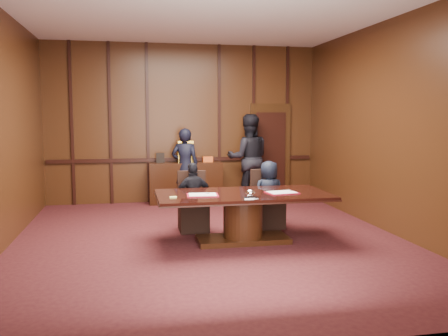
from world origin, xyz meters
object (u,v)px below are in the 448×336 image
signatory_left (194,197)px  signatory_right (269,194)px  sideboard (186,181)px  witness_left (185,166)px  conference_table (243,209)px  witness_right (248,158)px

signatory_left → signatory_right: bearing=170.9°
sideboard → witness_left: bearing=-100.5°
conference_table → witness_right: witness_right is taller
signatory_right → witness_right: 2.52m
signatory_left → witness_right: (1.56, 2.47, 0.40)m
witness_left → signatory_right: bearing=133.8°
signatory_left → witness_right: witness_right is taller
sideboard → signatory_right: size_ratio=1.37×
sideboard → signatory_right: 2.87m
witness_left → witness_right: 1.43m
signatory_right → witness_left: bearing=-70.1°
conference_table → witness_left: 3.33m
conference_table → signatory_left: 1.03m
signatory_left → signatory_right: (1.30, 0.00, 0.00)m
sideboard → witness_left: 0.38m
sideboard → witness_right: witness_right is taller
signatory_right → witness_left: size_ratio=0.70×
signatory_left → signatory_right: signatory_right is taller
signatory_right → witness_left: 2.74m
conference_table → witness_right: (0.91, 3.27, 0.47)m
sideboard → witness_right: size_ratio=0.82×
conference_table → witness_left: (-0.51, 3.27, 0.32)m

